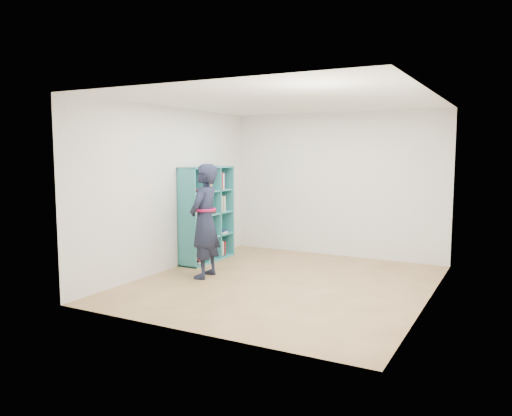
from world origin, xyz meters
The scene contains 9 objects.
floor centered at (0.00, 0.00, 0.00)m, with size 4.50×4.50×0.00m, color olive.
ceiling centered at (0.00, 0.00, 2.60)m, with size 4.50×4.50×0.00m, color white.
wall_left centered at (-2.00, 0.00, 1.30)m, with size 0.02×4.50×2.60m, color silver.
wall_right centered at (2.00, 0.00, 1.30)m, with size 0.02×4.50×2.60m, color silver.
wall_back centered at (0.00, 2.25, 1.30)m, with size 4.00×0.02×2.60m, color silver.
wall_front centered at (0.00, -2.25, 1.30)m, with size 4.00×0.02×2.60m, color silver.
bookshelf centered at (-1.84, 0.74, 0.79)m, with size 0.36×1.23×1.64m.
person centered at (-1.20, -0.23, 0.86)m, with size 0.49×0.68×1.72m.
smartphone centered at (-1.35, -0.16, 0.98)m, with size 0.03×0.10×0.14m.
Camera 1 is at (2.98, -6.41, 1.90)m, focal length 35.00 mm.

